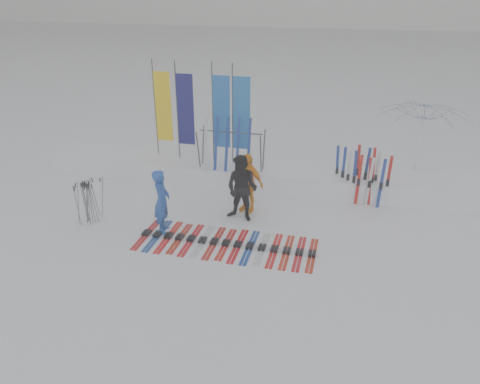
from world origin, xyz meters
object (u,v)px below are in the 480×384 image
(person_yellow, at_px, (247,183))
(ski_row, at_px, (226,243))
(person_blue, at_px, (162,201))
(ski_rack, at_px, (231,145))
(tent_canopy, at_px, (420,141))
(person_black, at_px, (242,188))

(person_yellow, height_order, ski_row, person_yellow)
(person_blue, bearing_deg, ski_rack, -29.89)
(person_blue, height_order, person_yellow, person_yellow)
(person_blue, xyz_separation_m, ski_rack, (0.97, 3.35, 0.52))
(person_blue, bearing_deg, person_yellow, -61.30)
(tent_canopy, distance_m, ski_row, 7.59)
(person_yellow, relative_size, ski_rack, 0.85)
(person_blue, relative_size, ski_row, 0.38)
(person_yellow, bearing_deg, person_black, -71.72)
(ski_rack, bearing_deg, person_blue, -106.10)
(person_blue, xyz_separation_m, tent_canopy, (6.76, 5.28, 0.46))
(tent_canopy, relative_size, ski_rack, 1.44)
(ski_rack, bearing_deg, ski_row, -77.50)
(tent_canopy, xyz_separation_m, ski_rack, (-5.79, -1.93, 0.06))
(tent_canopy, height_order, ski_row, tent_canopy)
(person_black, bearing_deg, person_yellow, 99.40)
(person_blue, xyz_separation_m, ski_row, (1.78, -0.30, -0.83))
(tent_canopy, bearing_deg, person_blue, -141.98)
(person_black, relative_size, ski_row, 0.41)
(ski_row, bearing_deg, person_black, 87.03)
(person_blue, distance_m, person_yellow, 2.53)
(ski_row, xyz_separation_m, ski_rack, (-0.81, 3.65, 1.35))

